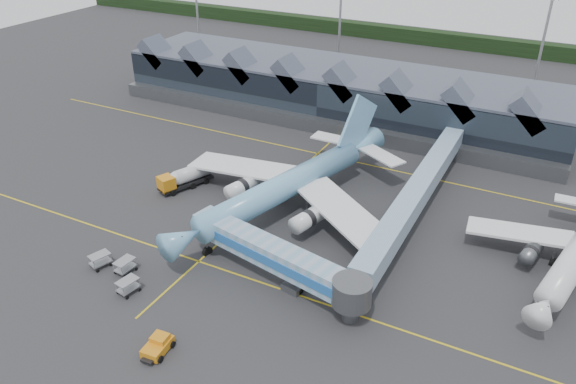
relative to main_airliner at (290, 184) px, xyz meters
The scene contains 10 objects.
ground 10.97m from the main_airliner, 114.86° to the right, with size 260.00×260.00×0.00m, color #262628.
taxi_stripes 5.96m from the main_airliner, 169.84° to the left, with size 120.00×60.00×0.01m.
tree_line_far 100.88m from the main_airliner, 92.43° to the left, with size 260.00×4.00×4.00m, color black.
terminal 39.25m from the main_airliner, 103.77° to the left, with size 90.00×22.25×12.52m.
light_masts 56.74m from the main_airliner, 72.66° to the left, with size 132.40×42.56×22.45m.
main_airliner is the anchor object (origin of this frame).
jet_bridge 18.25m from the main_airliner, 64.25° to the right, with size 25.37×8.43×5.38m.
fuel_truck 17.70m from the main_airliner, behind, with size 5.58×9.38×3.21m.
pushback_tug 32.11m from the main_airliner, 87.99° to the right, with size 2.65×3.94×1.68m.
baggage_carts 26.95m from the main_airliner, 114.71° to the right, with size 8.83×5.53×1.76m.
Camera 1 is at (36.96, -54.10, 42.95)m, focal length 35.00 mm.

